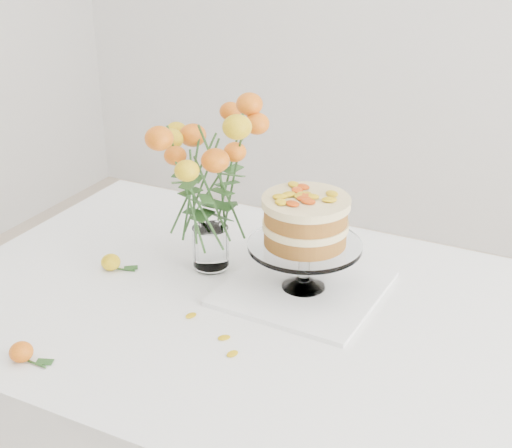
# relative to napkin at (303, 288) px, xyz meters

# --- Properties ---
(table) EXTENTS (1.43, 0.93, 0.76)m
(table) POSITION_rel_napkin_xyz_m (-0.05, -0.10, -0.09)
(table) COLOR tan
(table) RESTS_ON ground
(napkin) EXTENTS (0.34, 0.34, 0.01)m
(napkin) POSITION_rel_napkin_xyz_m (0.00, 0.00, 0.00)
(napkin) COLOR white
(napkin) RESTS_ON table
(cake_stand) EXTENTS (0.25, 0.25, 0.22)m
(cake_stand) POSITION_rel_napkin_xyz_m (0.00, -0.00, 0.15)
(cake_stand) COLOR white
(cake_stand) RESTS_ON napkin
(rose_vase) EXTENTS (0.32, 0.32, 0.42)m
(rose_vase) POSITION_rel_napkin_xyz_m (-0.23, -0.00, 0.24)
(rose_vase) COLOR white
(rose_vase) RESTS_ON table
(loose_rose_near) EXTENTS (0.08, 0.05, 0.04)m
(loose_rose_near) POSITION_rel_napkin_xyz_m (-0.44, -0.11, 0.01)
(loose_rose_near) COLOR yellow
(loose_rose_near) RESTS_ON table
(loose_rose_far) EXTENTS (0.08, 0.04, 0.04)m
(loose_rose_far) POSITION_rel_napkin_xyz_m (-0.37, -0.47, 0.01)
(loose_rose_far) COLOR #BE5B09
(loose_rose_far) RESTS_ON table
(stray_petal_a) EXTENTS (0.03, 0.02, 0.00)m
(stray_petal_a) POSITION_rel_napkin_xyz_m (-0.17, -0.20, -0.00)
(stray_petal_a) COLOR gold
(stray_petal_a) RESTS_ON table
(stray_petal_b) EXTENTS (0.03, 0.02, 0.00)m
(stray_petal_b) POSITION_rel_napkin_xyz_m (-0.07, -0.24, -0.00)
(stray_petal_b) COLOR gold
(stray_petal_b) RESTS_ON table
(stray_petal_c) EXTENTS (0.03, 0.02, 0.00)m
(stray_petal_c) POSITION_rel_napkin_xyz_m (-0.03, -0.28, -0.00)
(stray_petal_c) COLOR gold
(stray_petal_c) RESTS_ON table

